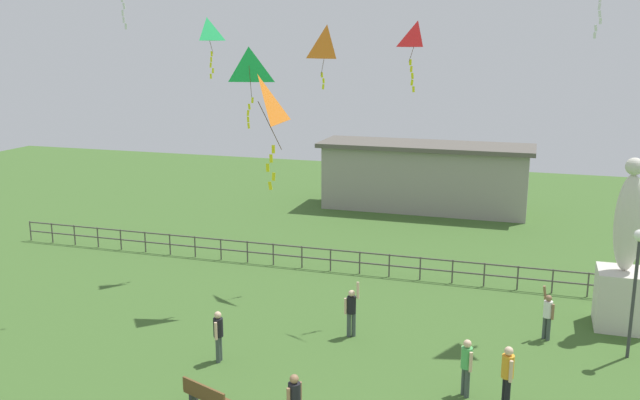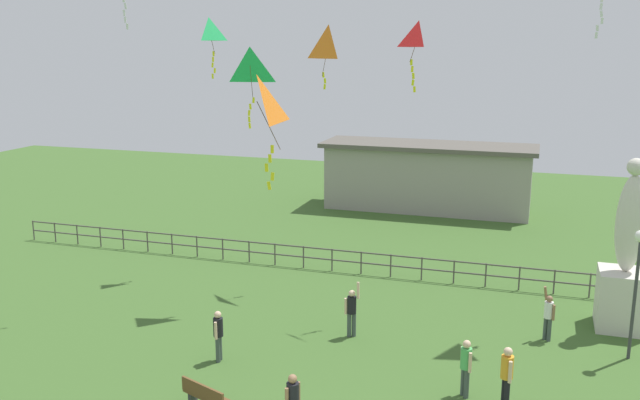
% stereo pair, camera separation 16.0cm
% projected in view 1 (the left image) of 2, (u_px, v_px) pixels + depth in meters
% --- Properties ---
extents(statue_monument, '(1.59, 1.59, 5.70)m').
position_uv_depth(statue_monument, '(623.00, 274.00, 22.40)').
color(statue_monument, beige).
rests_on(statue_monument, ground_plane).
extents(lamppost, '(0.36, 0.36, 3.98)m').
position_uv_depth(lamppost, '(637.00, 264.00, 19.95)').
color(lamppost, '#38383D').
rests_on(lamppost, ground_plane).
extents(park_bench, '(1.55, 0.91, 0.85)m').
position_uv_depth(park_bench, '(207.00, 397.00, 17.34)').
color(park_bench, brown).
rests_on(park_bench, ground_plane).
extents(person_1, '(0.29, 0.47, 1.57)m').
position_uv_depth(person_1, '(218.00, 333.00, 20.14)').
color(person_1, '#3F4C47').
rests_on(person_1, ground_plane).
extents(person_2, '(0.32, 0.48, 1.71)m').
position_uv_depth(person_2, '(507.00, 373.00, 17.51)').
color(person_2, black).
rests_on(person_2, ground_plane).
extents(person_3, '(0.33, 0.40, 1.61)m').
position_uv_depth(person_3, '(466.00, 364.00, 18.14)').
color(person_3, '#3F4C47').
rests_on(person_3, ground_plane).
extents(person_4, '(0.41, 0.40, 1.75)m').
position_uv_depth(person_4, '(548.00, 313.00, 21.65)').
color(person_4, '#3F4C47').
rests_on(person_4, ground_plane).
extents(person_6, '(0.48, 0.29, 1.84)m').
position_uv_depth(person_6, '(351.00, 309.00, 21.87)').
color(person_6, '#3F4C47').
rests_on(person_6, ground_plane).
extents(kite_2, '(0.90, 1.20, 2.67)m').
position_uv_depth(kite_2, '(259.00, 104.00, 16.02)').
color(kite_2, orange).
extents(kite_3, '(1.23, 0.75, 2.77)m').
position_uv_depth(kite_3, '(249.00, 68.00, 23.18)').
color(kite_3, '#1EB759').
extents(kite_5, '(0.88, 0.80, 2.27)m').
position_uv_depth(kite_5, '(417.00, 39.00, 22.51)').
color(kite_5, red).
extents(kite_6, '(0.86, 0.93, 2.35)m').
position_uv_depth(kite_6, '(207.00, 33.00, 27.14)').
color(kite_6, '#1EB759').
extents(kite_7, '(1.20, 0.89, 2.37)m').
position_uv_depth(kite_7, '(327.00, 43.00, 25.51)').
color(kite_7, orange).
extents(waterfront_railing, '(36.04, 0.06, 0.95)m').
position_uv_depth(waterfront_railing, '(393.00, 262.00, 27.55)').
color(waterfront_railing, '#4C4742').
rests_on(waterfront_railing, ground_plane).
extents(pavilion_building, '(11.83, 3.77, 3.77)m').
position_uv_depth(pavilion_building, '(425.00, 176.00, 38.61)').
color(pavilion_building, gray).
rests_on(pavilion_building, ground_plane).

